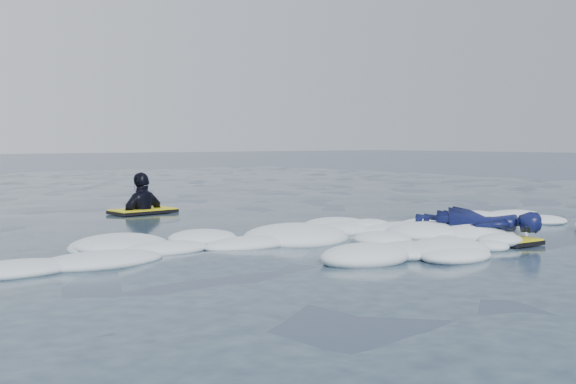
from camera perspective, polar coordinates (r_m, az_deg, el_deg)
name	(u,v)px	position (r m, az deg, el deg)	size (l,w,h in m)	color
ground	(282,272)	(6.24, -0.44, -6.36)	(120.00, 120.00, 0.00)	#1A2940
foam_band	(219,257)	(7.08, -5.47, -5.13)	(12.00, 3.10, 0.30)	white
prone_woman_unit	(481,224)	(8.49, 14.98, -2.48)	(0.98, 1.48, 0.36)	black
waiting_rider_unit	(143,220)	(11.43, -11.39, -2.15)	(1.04, 0.64, 1.50)	black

